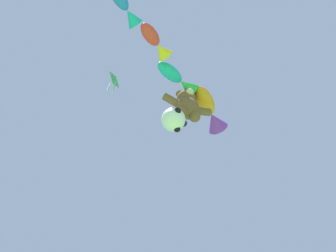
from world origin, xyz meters
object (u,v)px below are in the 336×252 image
object	(u,v)px
fish_kite_tangerine	(210,111)
fish_kite_teal	(178,79)
fish_kite_crimson	(156,43)
teddy_bear_kite	(187,105)
fish_kite_cobalt	(125,7)
soccer_ball_kite	(174,120)
diamond_kite	(114,81)

from	to	relation	value
fish_kite_tangerine	fish_kite_teal	bearing A→B (deg)	-155.28
fish_kite_tangerine	fish_kite_crimson	size ratio (longest dim) A/B	1.36
fish_kite_teal	fish_kite_crimson	world-z (taller)	fish_kite_teal
teddy_bear_kite	fish_kite_tangerine	bearing A→B (deg)	13.17
fish_kite_tangerine	fish_kite_cobalt	distance (m)	5.98
fish_kite_tangerine	soccer_ball_kite	bearing A→B (deg)	-173.76
soccer_ball_kite	fish_kite_cobalt	bearing A→B (deg)	-139.13
diamond_kite	fish_kite_tangerine	bearing A→B (deg)	-11.24
teddy_bear_kite	fish_kite_cobalt	size ratio (longest dim) A/B	1.24
teddy_bear_kite	fish_kite_crimson	world-z (taller)	teddy_bear_kite
teddy_bear_kite	fish_kite_cobalt	distance (m)	4.79
fish_kite_teal	diamond_kite	size ratio (longest dim) A/B	0.97
fish_kite_tangerine	fish_kite_crimson	bearing A→B (deg)	-148.34
soccer_ball_kite	fish_kite_crimson	size ratio (longest dim) A/B	0.60
diamond_kite	fish_kite_cobalt	bearing A→B (deg)	-96.62
fish_kite_teal	diamond_kite	bearing A→B (deg)	145.98
fish_kite_cobalt	diamond_kite	size ratio (longest dim) A/B	0.83
fish_kite_cobalt	fish_kite_teal	bearing A→B (deg)	32.94
teddy_bear_kite	soccer_ball_kite	xyz separation A→B (m)	(-0.62, 0.10, -1.67)
fish_kite_tangerine	fish_kite_teal	world-z (taller)	fish_kite_tangerine
fish_kite_teal	fish_kite_cobalt	world-z (taller)	fish_kite_teal
soccer_ball_kite	diamond_kite	size ratio (longest dim) A/B	0.46
fish_kite_crimson	teddy_bear_kite	bearing A→B (deg)	40.60
fish_kite_crimson	diamond_kite	xyz separation A→B (m)	(-1.21, 3.11, 1.97)
teddy_bear_kite	fish_kite_teal	xyz separation A→B (m)	(-0.63, -0.60, 1.06)
fish_kite_crimson	fish_kite_cobalt	distance (m)	1.88
fish_kite_teal	diamond_kite	distance (m)	3.71
fish_kite_tangerine	fish_kite_teal	size ratio (longest dim) A/B	1.09
soccer_ball_kite	fish_kite_tangerine	bearing A→B (deg)	6.24
teddy_bear_kite	fish_kite_cobalt	xyz separation A→B (m)	(-3.82, -2.67, 1.08)
soccer_ball_kite	fish_kite_crimson	distance (m)	3.48
teddy_bear_kite	fish_kite_teal	world-z (taller)	fish_kite_teal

